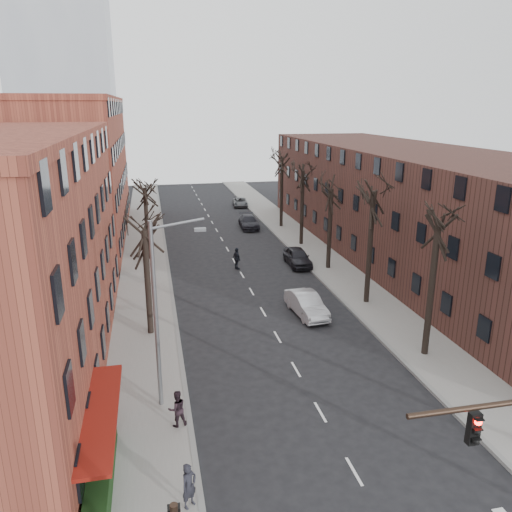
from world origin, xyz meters
TOP-DOWN VIEW (x-y plane):
  - sidewalk_left at (-8.00, 35.00)m, footprint 4.00×90.00m
  - sidewalk_right at (8.00, 35.00)m, footprint 4.00×90.00m
  - building_left_far at (-16.00, 44.00)m, footprint 12.00×28.00m
  - building_right at (16.00, 30.00)m, footprint 12.00×50.00m
  - office_tower at (-22.00, 95.00)m, footprint 18.00×18.00m
  - awning_left at (-9.40, 6.00)m, footprint 1.20×7.00m
  - hedge at (-9.50, 5.00)m, footprint 0.80×6.00m
  - tree_right_b at (7.60, 12.00)m, footprint 5.20×5.20m
  - tree_right_c at (7.60, 20.00)m, footprint 5.20×5.20m
  - tree_right_d at (7.60, 28.00)m, footprint 5.20×5.20m
  - tree_right_e at (7.60, 36.00)m, footprint 5.20×5.20m
  - tree_right_f at (7.60, 44.00)m, footprint 5.20×5.20m
  - tree_left_a at (-7.60, 18.00)m, footprint 5.20×5.20m
  - tree_left_b at (-7.60, 34.00)m, footprint 5.20×5.20m
  - streetlight at (-7.03, 10.00)m, footprint 2.45×0.22m
  - silver_sedan at (2.76, 18.94)m, footprint 2.03×4.72m
  - parked_car_near at (5.30, 29.59)m, footprint 1.86×4.56m
  - parked_car_mid at (3.80, 44.32)m, footprint 2.26×5.04m
  - parked_car_far at (5.13, 57.29)m, footprint 2.38×4.42m
  - pedestrian_a at (-6.40, 3.43)m, footprint 0.74×0.71m
  - pedestrian_b at (-6.53, 8.17)m, footprint 0.95×0.82m
  - pedestrian_crossing at (-0.16, 29.59)m, footprint 0.81×1.22m

SIDE VIEW (x-z plane):
  - awning_left at x=-9.40m, z-range -0.07..0.07m
  - tree_right_b at x=7.60m, z-range -5.40..5.40m
  - tree_right_c at x=7.60m, z-range -5.80..5.80m
  - tree_right_d at x=7.60m, z-range -5.00..5.00m
  - tree_right_e at x=7.60m, z-range -5.40..5.40m
  - tree_right_f at x=7.60m, z-range -5.80..5.80m
  - tree_left_a at x=-7.60m, z-range -4.75..4.75m
  - tree_left_b at x=-7.60m, z-range -4.75..4.75m
  - sidewalk_left at x=-8.00m, z-range 0.00..0.15m
  - sidewalk_right at x=8.00m, z-range 0.00..0.15m
  - parked_car_far at x=5.13m, z-range 0.00..1.18m
  - hedge at x=-9.50m, z-range 0.15..1.15m
  - parked_car_mid at x=3.80m, z-range 0.00..1.43m
  - silver_sedan at x=2.76m, z-range 0.00..1.51m
  - parked_car_near at x=5.30m, z-range 0.00..1.55m
  - pedestrian_crossing at x=-0.16m, z-range 0.00..1.92m
  - pedestrian_b at x=-6.53m, z-range 0.15..1.83m
  - pedestrian_a at x=-6.40m, z-range 0.15..1.85m
  - building_right at x=16.00m, z-range 0.00..10.00m
  - streetlight at x=-7.03m, z-range 0.50..9.53m
  - building_left_far at x=-16.00m, z-range 0.00..14.00m
  - office_tower at x=-22.00m, z-range 0.00..60.00m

